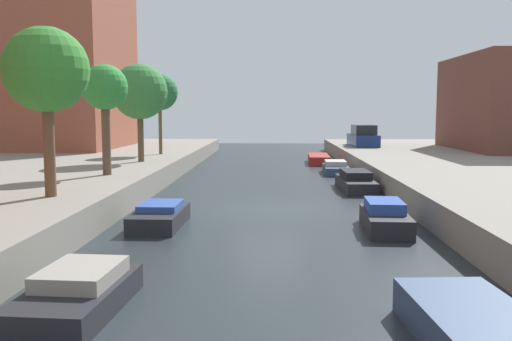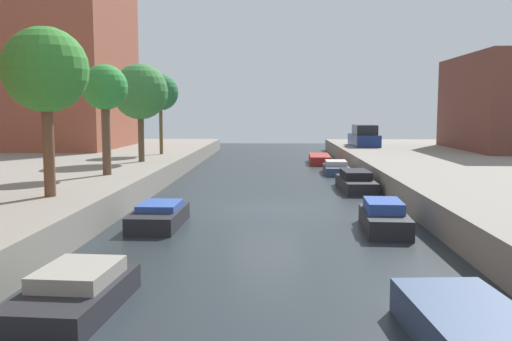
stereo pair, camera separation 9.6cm
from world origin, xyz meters
TOP-DOWN VIEW (x-y plane):
  - ground_plane at (0.00, 0.00)m, footprint 84.00×84.00m
  - street_tree_2 at (-6.79, -3.51)m, footprint 2.63×2.63m
  - street_tree_3 at (-6.79, 2.40)m, footprint 1.88×1.88m
  - street_tree_4 at (-6.79, 8.43)m, footprint 2.90×2.90m
  - street_tree_5 at (-6.79, 13.54)m, footprint 2.22×2.22m
  - parked_car at (7.02, 21.87)m, footprint 1.83×4.82m
  - moored_boat_left_1 at (-3.39, -10.74)m, footprint 1.72×3.24m
  - moored_boat_left_2 at (-3.43, -3.17)m, footprint 1.49×3.17m
  - moored_boat_right_1 at (3.37, -12.53)m, footprint 1.91×4.23m
  - moored_boat_right_2 at (3.65, -3.58)m, footprint 1.43×3.18m
  - moored_boat_right_3 at (4.03, 5.17)m, footprint 1.48×4.14m
  - moored_boat_right_4 at (3.87, 11.97)m, footprint 1.49×3.38m
  - moored_boat_right_5 at (3.38, 18.31)m, footprint 1.52×4.35m

SIDE VIEW (x-z plane):
  - ground_plane at x=0.00m, z-range 0.00..0.00m
  - moored_boat_right_5 at x=3.38m, z-range 0.00..0.59m
  - moored_boat_right_1 at x=3.37m, z-range 0.00..0.62m
  - moored_boat_right_4 at x=3.87m, z-range -0.06..0.69m
  - moored_boat_left_2 at x=-3.43m, z-range -0.05..0.69m
  - moored_boat_left_1 at x=-3.39m, z-range -0.06..0.73m
  - moored_boat_right_3 at x=4.03m, z-range -0.07..0.83m
  - moored_boat_right_2 at x=3.65m, z-range -0.07..0.85m
  - parked_car at x=7.02m, z-range 0.87..2.48m
  - street_tree_3 at x=-6.79m, z-range 2.24..6.83m
  - street_tree_4 at x=-6.79m, z-range 2.09..7.20m
  - street_tree_5 at x=-6.79m, z-range 2.32..7.24m
  - street_tree_2 at x=-6.79m, z-range 2.26..7.51m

